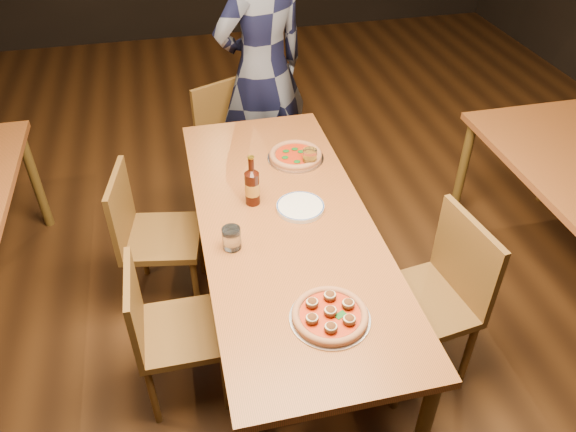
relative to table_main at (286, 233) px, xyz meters
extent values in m
plane|color=black|center=(0.00, 0.00, -0.68)|extent=(9.00, 9.00, 0.00)
cube|color=brown|center=(0.00, 0.00, 0.05)|extent=(0.80, 2.00, 0.04)
cylinder|color=brown|center=(-0.34, 0.94, -0.32)|extent=(0.06, 0.06, 0.71)
cylinder|color=brown|center=(0.34, -0.94, -0.32)|extent=(0.06, 0.06, 0.71)
cylinder|color=brown|center=(0.34, 0.94, -0.32)|extent=(0.06, 0.06, 0.71)
cylinder|color=brown|center=(-1.36, 1.24, -0.32)|extent=(0.06, 0.06, 0.71)
cylinder|color=brown|center=(1.36, 0.74, -0.32)|extent=(0.06, 0.06, 0.71)
cylinder|color=brown|center=(2.04, 0.74, -0.32)|extent=(0.06, 0.06, 0.71)
cylinder|color=#B7B7BF|center=(0.03, -0.62, 0.07)|extent=(0.31, 0.31, 0.01)
cylinder|color=#C77C53|center=(0.03, -0.62, 0.09)|extent=(0.29, 0.29, 0.02)
torus|color=#C77C53|center=(0.03, -0.62, 0.09)|extent=(0.30, 0.30, 0.03)
cylinder|color=#9B0D09|center=(0.03, -0.62, 0.10)|extent=(0.23, 0.23, 0.00)
cylinder|color=#B7B7BF|center=(0.17, 0.52, 0.07)|extent=(0.31, 0.31, 0.01)
cylinder|color=#C77C53|center=(0.17, 0.52, 0.09)|extent=(0.28, 0.28, 0.02)
torus|color=#C77C53|center=(0.17, 0.52, 0.10)|extent=(0.29, 0.29, 0.03)
cylinder|color=#9B0D09|center=(0.17, 0.52, 0.10)|extent=(0.22, 0.22, 0.00)
cylinder|color=white|center=(0.09, 0.08, 0.08)|extent=(0.23, 0.23, 0.02)
cylinder|color=black|center=(-0.12, 0.18, 0.16)|extent=(0.07, 0.07, 0.17)
cylinder|color=black|center=(-0.12, 0.18, 0.29)|extent=(0.03, 0.03, 0.09)
cylinder|color=gold|center=(-0.12, 0.18, 0.16)|extent=(0.07, 0.07, 0.06)
cylinder|color=white|center=(-0.27, -0.12, 0.12)|extent=(0.08, 0.08, 0.10)
cylinder|color=#A06612|center=(0.23, 0.44, 0.12)|extent=(0.08, 0.08, 0.09)
imported|color=black|center=(0.15, 1.31, 0.24)|extent=(0.79, 0.67, 1.84)
camera|label=1|loc=(-0.45, -2.00, 1.72)|focal=35.00mm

